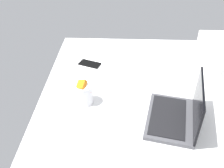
# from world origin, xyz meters

# --- Properties ---
(bed_mattress) EXTENTS (1.80, 1.40, 0.18)m
(bed_mattress) POSITION_xyz_m (0.00, 0.00, 0.09)
(bed_mattress) COLOR white
(bed_mattress) RESTS_ON ground
(laptop) EXTENTS (0.37, 0.29, 0.23)m
(laptop) POSITION_xyz_m (-0.02, 0.03, 0.22)
(laptop) COLOR #4C4C51
(laptop) RESTS_ON bed_mattress
(snack_cup) EXTENTS (0.09, 0.09, 0.14)m
(snack_cup) POSITION_xyz_m (-0.14, -0.44, 0.24)
(snack_cup) COLOR silver
(snack_cup) RESTS_ON bed_mattress
(cell_phone) EXTENTS (0.11, 0.15, 0.01)m
(cell_phone) POSITION_xyz_m (-0.52, -0.46, 0.18)
(cell_phone) COLOR black
(cell_phone) RESTS_ON bed_mattress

